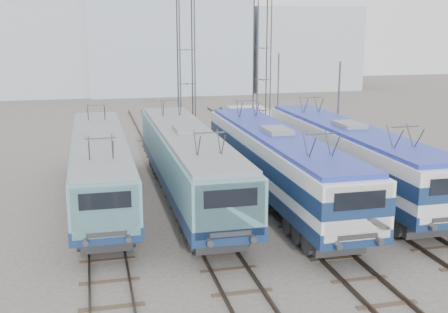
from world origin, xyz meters
TOP-DOWN VIEW (x-y plane):
  - ground at (0.00, 0.00)m, footprint 160.00×160.00m
  - platform at (10.20, 8.00)m, footprint 4.00×70.00m
  - locomotive_far_left at (-6.75, 9.58)m, footprint 2.81×17.75m
  - locomotive_center_left at (-2.25, 8.81)m, footprint 2.96×18.71m
  - locomotive_center_right at (2.25, 7.48)m, footprint 2.96×18.70m
  - locomotive_far_right at (6.75, 8.36)m, footprint 2.94×18.59m
  - catenary_tower_west at (0.00, 22.00)m, footprint 4.50×1.20m
  - catenary_tower_east at (6.50, 24.00)m, footprint 4.50×1.20m
  - mast_mid at (8.60, 14.00)m, footprint 0.12×0.12m
  - mast_rear at (8.60, 26.00)m, footprint 0.12×0.12m
  - building_west at (-14.00, 62.00)m, footprint 18.00×12.00m
  - building_center at (4.00, 62.00)m, footprint 22.00×14.00m
  - building_east at (24.00, 62.00)m, footprint 16.00×12.00m

SIDE VIEW (x-z plane):
  - ground at x=0.00m, z-range 0.00..0.00m
  - platform at x=10.20m, z-range 0.00..0.30m
  - locomotive_far_left at x=-6.75m, z-range 0.54..3.89m
  - locomotive_center_left at x=-2.25m, z-range 0.56..4.09m
  - locomotive_far_right at x=6.75m, z-range 0.62..4.11m
  - locomotive_center_right at x=2.25m, z-range 0.62..4.14m
  - mast_mid at x=8.60m, z-range 0.00..7.00m
  - mast_rear at x=8.60m, z-range 0.00..7.00m
  - building_east at x=24.00m, z-range 0.00..12.00m
  - catenary_tower_west at x=0.00m, z-range 0.64..12.64m
  - catenary_tower_east at x=6.50m, z-range 0.64..12.64m
  - building_west at x=-14.00m, z-range 0.00..14.00m
  - building_center at x=4.00m, z-range 0.00..18.00m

